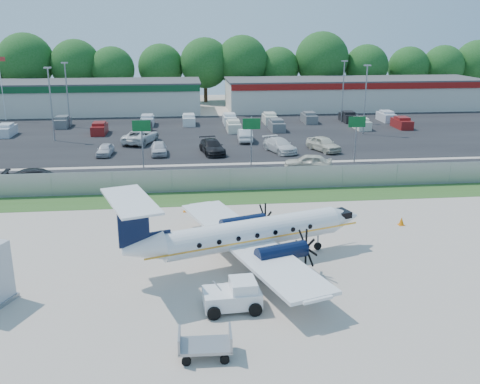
{
  "coord_description": "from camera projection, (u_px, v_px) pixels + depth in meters",
  "views": [
    {
      "loc": [
        -3.94,
        -30.34,
        13.45
      ],
      "look_at": [
        0.0,
        6.0,
        2.3
      ],
      "focal_mm": 40.0,
      "sensor_mm": 36.0,
      "label": 1
    }
  ],
  "objects": [
    {
      "name": "parked_car_g",
      "position": [
        245.0,
        141.0,
        67.0
      ],
      "size": [
        1.92,
        4.91,
        1.59
      ],
      "primitive_type": "imported",
      "rotation": [
        0.0,
        0.0,
        3.09
      ],
      "color": "silver",
      "rests_on": "ground"
    },
    {
      "name": "access_road",
      "position": [
        225.0,
        176.0,
        51.24
      ],
      "size": [
        170.0,
        8.0,
        0.02
      ],
      "primitive_type": "cube",
      "color": "black",
      "rests_on": "ground"
    },
    {
      "name": "aircraft",
      "position": [
        248.0,
        234.0,
        31.54
      ],
      "size": [
        16.01,
        15.61,
        4.91
      ],
      "color": "white",
      "rests_on": "ground"
    },
    {
      "name": "sign_right",
      "position": [
        357.0,
        128.0,
        55.35
      ],
      "size": [
        1.8,
        0.26,
        5.0
      ],
      "color": "gray",
      "rests_on": "ground"
    },
    {
      "name": "parked_car_f",
      "position": [
        141.0,
        143.0,
        65.9
      ],
      "size": [
        4.81,
        6.81,
        1.72
      ],
      "primitive_type": "imported",
      "rotation": [
        0.0,
        0.0,
        2.79
      ],
      "color": "silver",
      "rests_on": "ground"
    },
    {
      "name": "road_car_west",
      "position": [
        40.0,
        188.0,
        47.31
      ],
      "size": [
        6.01,
        2.73,
        1.71
      ],
      "primitive_type": "imported",
      "rotation": [
        0.0,
        0.0,
        1.63
      ],
      "color": "black",
      "rests_on": "ground"
    },
    {
      "name": "ground",
      "position": [
        250.0,
        255.0,
        33.18
      ],
      "size": [
        170.0,
        170.0,
        0.0
      ],
      "primitive_type": "plane",
      "color": "#BDAFA0",
      "rests_on": "ground"
    },
    {
      "name": "cone_nose",
      "position": [
        401.0,
        221.0,
        38.23
      ],
      "size": [
        0.42,
        0.42,
        0.6
      ],
      "color": "orange",
      "rests_on": "ground"
    },
    {
      "name": "light_pole_sw",
      "position": [
        67.0,
        90.0,
        75.23
      ],
      "size": [
        0.9,
        0.35,
        9.09
      ],
      "color": "gray",
      "rests_on": "ground"
    },
    {
      "name": "cone_starboard_wing",
      "position": [
        185.0,
        209.0,
        41.03
      ],
      "size": [
        0.37,
        0.37,
        0.53
      ],
      "color": "orange",
      "rests_on": "ground"
    },
    {
      "name": "light_pole_ne",
      "position": [
        365.0,
        95.0,
        69.85
      ],
      "size": [
        0.9,
        0.35,
        9.09
      ],
      "color": "gray",
      "rests_on": "ground"
    },
    {
      "name": "far_parking_rows",
      "position": [
        210.0,
        128.0,
        75.97
      ],
      "size": [
        56.0,
        10.0,
        1.6
      ],
      "primitive_type": null,
      "color": "gray",
      "rests_on": "ground"
    },
    {
      "name": "parked_car_e",
      "position": [
        323.0,
        151.0,
        61.61
      ],
      "size": [
        3.63,
        5.31,
        1.68
      ],
      "primitive_type": "imported",
      "rotation": [
        0.0,
        0.0,
        0.37
      ],
      "color": "beige",
      "rests_on": "ground"
    },
    {
      "name": "parked_car_d",
      "position": [
        280.0,
        152.0,
        61.12
      ],
      "size": [
        3.76,
        5.8,
        1.56
      ],
      "primitive_type": "imported",
      "rotation": [
        0.0,
        0.0,
        0.32
      ],
      "color": "silver",
      "rests_on": "ground"
    },
    {
      "name": "parking_lot",
      "position": [
        213.0,
        135.0,
        71.21
      ],
      "size": [
        170.0,
        32.0,
        0.02
      ],
      "primitive_type": "cube",
      "color": "black",
      "rests_on": "ground"
    },
    {
      "name": "flagpole_east",
      "position": [
        2.0,
        83.0,
        80.64
      ],
      "size": [
        1.06,
        0.12,
        10.0
      ],
      "color": "white",
      "rests_on": "ground"
    },
    {
      "name": "baggage_cart_near",
      "position": [
        234.0,
        292.0,
        27.55
      ],
      "size": [
        2.22,
        1.69,
        1.03
      ],
      "color": "gray",
      "rests_on": "ground"
    },
    {
      "name": "tree_line",
      "position": [
        202.0,
        102.0,
        103.55
      ],
      "size": [
        112.0,
        6.0,
        14.0
      ],
      "primitive_type": null,
      "color": "#174C16",
      "rests_on": "ground"
    },
    {
      "name": "baggage_cart_far",
      "position": [
        205.0,
        345.0,
        22.8
      ],
      "size": [
        2.33,
        1.46,
        1.2
      ],
      "color": "gray",
      "rests_on": "ground"
    },
    {
      "name": "pushback_tug",
      "position": [
        234.0,
        295.0,
        26.66
      ],
      "size": [
        2.94,
        2.19,
        1.53
      ],
      "color": "white",
      "rests_on": "ground"
    },
    {
      "name": "perimeter_fence",
      "position": [
        230.0,
        180.0,
        46.2
      ],
      "size": [
        120.0,
        0.06,
        1.99
      ],
      "color": "gray",
      "rests_on": "ground"
    },
    {
      "name": "sign_left",
      "position": [
        142.0,
        133.0,
        53.08
      ],
      "size": [
        1.8,
        0.26,
        5.0
      ],
      "color": "gray",
      "rests_on": "ground"
    },
    {
      "name": "building_west",
      "position": [
        61.0,
        97.0,
        88.87
      ],
      "size": [
        46.4,
        12.4,
        5.24
      ],
      "color": "silver",
      "rests_on": "ground"
    },
    {
      "name": "light_pole_se",
      "position": [
        343.0,
        87.0,
        79.36
      ],
      "size": [
        0.9,
        0.35,
        9.09
      ],
      "color": "gray",
      "rests_on": "ground"
    },
    {
      "name": "road_car_mid",
      "position": [
        308.0,
        170.0,
        53.32
      ],
      "size": [
        5.05,
        3.0,
        1.61
      ],
      "primitive_type": "imported",
      "rotation": [
        0.0,
        0.0,
        -1.82
      ],
      "color": "beige",
      "rests_on": "ground"
    },
    {
      "name": "parked_car_a",
      "position": [
        106.0,
        155.0,
        59.48
      ],
      "size": [
        1.85,
        3.93,
        1.3
      ],
      "primitive_type": "imported",
      "rotation": [
        0.0,
        0.0,
        -0.08
      ],
      "color": "silver",
      "rests_on": "ground"
    },
    {
      "name": "building_east",
      "position": [
        352.0,
        93.0,
        94.03
      ],
      "size": [
        44.4,
        12.4,
        5.24
      ],
      "color": "silver",
      "rests_on": "ground"
    },
    {
      "name": "grass_verge",
      "position": [
        232.0,
        197.0,
        44.59
      ],
      "size": [
        170.0,
        4.0,
        0.02
      ],
      "primitive_type": "cube",
      "color": "#2D561E",
      "rests_on": "ground"
    },
    {
      "name": "parked_car_c",
      "position": [
        212.0,
        154.0,
        60.33
      ],
      "size": [
        3.05,
        5.73,
        1.58
      ],
      "primitive_type": "imported",
      "rotation": [
        0.0,
        0.0,
        0.16
      ],
      "color": "black",
      "rests_on": "ground"
    },
    {
      "name": "sign_mid",
      "position": [
        251.0,
        130.0,
        54.22
      ],
      "size": [
        1.8,
        0.26,
        5.0
      ],
      "color": "gray",
      "rests_on": "ground"
    },
    {
      "name": "parked_car_b",
      "position": [
        159.0,
        155.0,
        59.84
      ],
      "size": [
        1.96,
        4.42,
        1.48
      ],
      "primitive_type": "imported",
      "rotation": [
        0.0,
        0.0,
        0.05
      ],
      "color": "silver",
      "rests_on": "ground"
    },
    {
      "name": "light_pole_nw",
      "position": [
        51.0,
        99.0,
        65.72
      ],
      "size": [
        0.9,
        0.35,
        9.09
      ],
      "color": "gray",
      "rests_on": "ground"
    }
  ]
}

